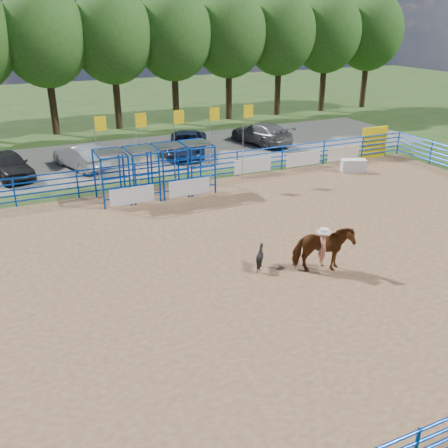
{
  "coord_description": "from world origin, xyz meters",
  "views": [
    {
      "loc": [
        -9.32,
        -14.94,
        8.67
      ],
      "look_at": [
        -1.98,
        1.0,
        1.3
      ],
      "focal_mm": 40.0,
      "sensor_mm": 36.0,
      "label": 1
    }
  ],
  "objects": [
    {
      "name": "ground",
      "position": [
        0.0,
        0.0,
        0.0
      ],
      "size": [
        120.0,
        120.0,
        0.0
      ],
      "primitive_type": "plane",
      "color": "#385421",
      "rests_on": "ground"
    },
    {
      "name": "arena_dirt",
      "position": [
        0.0,
        0.0,
        0.01
      ],
      "size": [
        30.0,
        20.0,
        0.02
      ],
      "primitive_type": "cube",
      "color": "#97704B",
      "rests_on": "ground"
    },
    {
      "name": "gravel_strip",
      "position": [
        0.0,
        17.0,
        0.01
      ],
      "size": [
        40.0,
        10.0,
        0.01
      ],
      "primitive_type": "cube",
      "color": "slate",
      "rests_on": "ground"
    },
    {
      "name": "announcer_table",
      "position": [
        9.69,
        7.89,
        0.4
      ],
      "size": [
        1.56,
        1.18,
        0.75
      ],
      "primitive_type": "cube",
      "rotation": [
        0.0,
        0.0,
        -0.42
      ],
      "color": "white",
      "rests_on": "arena_dirt"
    },
    {
      "name": "horse_and_rider",
      "position": [
        0.67,
        -1.74,
        0.96
      ],
      "size": [
        2.3,
        1.62,
        2.33
      ],
      "color": "brown",
      "rests_on": "arena_dirt"
    },
    {
      "name": "calf",
      "position": [
        -1.24,
        -0.56,
        0.44
      ],
      "size": [
        0.9,
        0.84,
        0.85
      ],
      "primitive_type": "imported",
      "rotation": [
        0.0,
        0.0,
        1.79
      ],
      "color": "black",
      "rests_on": "arena_dirt"
    },
    {
      "name": "car_a",
      "position": [
        -8.95,
        15.23,
        0.77
      ],
      "size": [
        2.85,
        4.76,
        1.52
      ],
      "primitive_type": "imported",
      "rotation": [
        0.0,
        0.0,
        0.25
      ],
      "color": "black",
      "rests_on": "gravel_strip"
    },
    {
      "name": "car_b",
      "position": [
        -4.9,
        15.45,
        0.75
      ],
      "size": [
        2.88,
        4.73,
        1.47
      ],
      "primitive_type": "imported",
      "rotation": [
        0.0,
        0.0,
        3.46
      ],
      "color": "gray",
      "rests_on": "gravel_strip"
    },
    {
      "name": "car_c",
      "position": [
        2.07,
        15.69,
        0.75
      ],
      "size": [
        4.45,
        5.86,
        1.48
      ],
      "primitive_type": "imported",
      "rotation": [
        0.0,
        0.0,
        -0.43
      ],
      "color": "#161D37",
      "rests_on": "gravel_strip"
    },
    {
      "name": "car_d",
      "position": [
        8.09,
        16.46,
        0.78
      ],
      "size": [
        3.19,
        5.64,
        1.54
      ],
      "primitive_type": "imported",
      "rotation": [
        0.0,
        0.0,
        3.35
      ],
      "color": "#5C5C5F",
      "rests_on": "gravel_strip"
    },
    {
      "name": "perimeter_fence",
      "position": [
        0.0,
        0.0,
        0.75
      ],
      "size": [
        30.1,
        20.1,
        1.5
      ],
      "color": "#083CB4",
      "rests_on": "ground"
    },
    {
      "name": "chute_assembly",
      "position": [
        -1.9,
        8.84,
        1.26
      ],
      "size": [
        19.32,
        2.41,
        4.2
      ],
      "color": "#083CB4",
      "rests_on": "ground"
    },
    {
      "name": "treeline",
      "position": [
        0.0,
        26.0,
        7.53
      ],
      "size": [
        56.4,
        6.4,
        11.24
      ],
      "color": "#3F2B19",
      "rests_on": "ground"
    }
  ]
}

